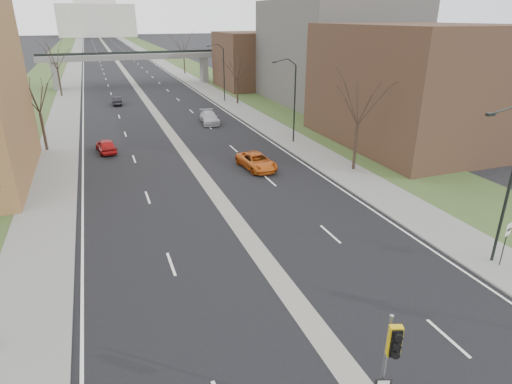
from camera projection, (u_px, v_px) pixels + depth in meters
road_surface at (114, 57)px, 144.76m from camera, size 20.00×600.00×0.01m
median_strip at (114, 57)px, 144.76m from camera, size 1.20×600.00×0.02m
sidewalk_right at (150, 55)px, 148.62m from camera, size 4.00×600.00×0.12m
sidewalk_left at (76, 58)px, 140.85m from camera, size 4.00×600.00×0.12m
grass_verge_right at (167, 55)px, 150.56m from camera, size 8.00×600.00×0.10m
grass_verge_left at (56, 58)px, 138.92m from camera, size 8.00×600.00×0.10m
commercial_block_near at (418, 86)px, 44.57m from camera, size 16.00×20.00×12.00m
commercial_block_mid at (335, 52)px, 66.08m from camera, size 18.00×22.00×15.00m
commercial_block_far at (258, 60)px, 80.68m from camera, size 14.00×14.00×10.00m
pedestrian_bridge at (133, 60)px, 82.28m from camera, size 34.00×3.00×6.45m
capitol at (95, 7)px, 284.91m from camera, size 48.00×42.00×55.75m
streetlight_near at (508, 143)px, 20.94m from camera, size 2.61×0.20×8.70m
streetlight_mid at (288, 77)px, 43.46m from camera, size 2.61×0.20×8.70m
streetlight_far at (218, 56)px, 65.98m from camera, size 2.61×0.20×8.70m
tree_left_b at (35, 89)px, 41.17m from camera, size 6.75×6.75×8.81m
tree_left_c at (55, 53)px, 70.31m from camera, size 7.65×7.65×9.99m
tree_right_a at (360, 95)px, 35.57m from camera, size 7.20×7.20×9.40m
tree_right_b at (237, 65)px, 64.46m from camera, size 6.30×6.30×8.22m
tree_right_c at (183, 43)px, 98.64m from camera, size 7.65×7.65×9.99m
signal_pole_median at (389, 360)px, 12.72m from camera, size 0.65×0.78×4.64m
speed_limit_sign at (506, 237)px, 22.69m from camera, size 0.53×0.19×2.53m
car_left_near at (106, 146)px, 42.81m from camera, size 2.12×4.21×1.38m
car_left_far at (117, 101)px, 65.89m from camera, size 1.37×3.80×1.25m
car_right_near at (257, 161)px, 38.20m from camera, size 2.79×5.16×1.38m
car_right_mid at (209, 118)px, 54.38m from camera, size 2.52×5.23×1.47m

